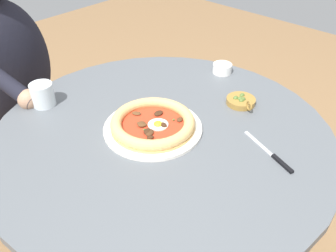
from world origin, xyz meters
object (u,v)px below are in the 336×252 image
(cafe_chair_diner, at_px, (1,100))
(ramekin_capers, at_px, (222,68))
(water_glass, at_px, (43,96))
(olive_pan, at_px, (241,101))
(steak_knife, at_px, (275,157))
(dining_table, at_px, (163,168))
(diner_person, at_px, (19,109))
(pizza_on_plate, at_px, (153,124))

(cafe_chair_diner, bearing_deg, ramekin_capers, 124.60)
(water_glass, height_order, olive_pan, water_glass)
(steak_knife, relative_size, olive_pan, 1.68)
(dining_table, bearing_deg, steak_knife, 111.17)
(diner_person, bearing_deg, pizza_on_plate, 97.39)
(water_glass, xyz_separation_m, diner_person, (-0.05, -0.36, -0.24))
(pizza_on_plate, bearing_deg, dining_table, 116.43)
(olive_pan, bearing_deg, cafe_chair_diner, -67.06)
(dining_table, distance_m, steak_knife, 0.37)
(pizza_on_plate, distance_m, steak_knife, 0.36)
(pizza_on_plate, xyz_separation_m, olive_pan, (-0.30, 0.11, -0.01))
(dining_table, height_order, olive_pan, olive_pan)
(diner_person, height_order, cafe_chair_diner, diner_person)
(pizza_on_plate, height_order, water_glass, water_glass)
(olive_pan, bearing_deg, steak_knife, 52.67)
(dining_table, height_order, diner_person, diner_person)
(water_glass, height_order, diner_person, diner_person)
(dining_table, bearing_deg, olive_pan, 162.92)
(olive_pan, bearing_deg, pizza_on_plate, -20.86)
(water_glass, height_order, steak_knife, water_glass)
(dining_table, relative_size, water_glass, 13.28)
(dining_table, distance_m, ramekin_capers, 0.47)
(ramekin_capers, bearing_deg, water_glass, -27.15)
(pizza_on_plate, relative_size, olive_pan, 2.63)
(dining_table, distance_m, pizza_on_plate, 0.17)
(diner_person, bearing_deg, dining_table, 98.11)
(pizza_on_plate, relative_size, steak_knife, 1.56)
(pizza_on_plate, xyz_separation_m, water_glass, (0.15, -0.36, 0.01))
(steak_knife, xyz_separation_m, olive_pan, (-0.17, -0.22, 0.01))
(steak_knife, distance_m, olive_pan, 0.28)
(dining_table, xyz_separation_m, cafe_chair_diner, (0.12, -0.88, -0.06))
(olive_pan, relative_size, cafe_chair_diner, 0.13)
(water_glass, bearing_deg, diner_person, -98.26)
(pizza_on_plate, bearing_deg, cafe_chair_diner, -82.63)
(ramekin_capers, bearing_deg, dining_table, 11.68)
(water_glass, relative_size, diner_person, 0.07)
(water_glass, height_order, ramekin_capers, water_glass)
(olive_pan, distance_m, diner_person, 0.95)
(water_glass, bearing_deg, dining_table, 112.28)
(steak_knife, height_order, ramekin_capers, ramekin_capers)
(dining_table, relative_size, cafe_chair_diner, 1.21)
(dining_table, relative_size, pizza_on_plate, 3.45)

